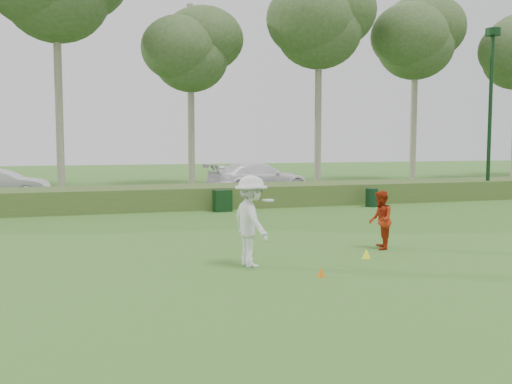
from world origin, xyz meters
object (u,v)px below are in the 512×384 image
object	(u,v)px
lamp_post	(491,83)
trash_bin	(372,198)
cone_orange	(321,272)
car_mid	(2,184)
player_white	(251,221)
player_red	(381,220)
cone_yellow	(366,253)
utility_cabinet	(222,201)
car_right	(259,178)

from	to	relation	value
lamp_post	trash_bin	size ratio (longest dim) A/B	10.29
cone_orange	car_mid	xyz separation A→B (m)	(-8.27, 18.92, 0.67)
player_white	player_red	distance (m)	3.93
player_red	cone_yellow	world-z (taller)	player_red
lamp_post	utility_cabinet	distance (m)	14.52
car_right	lamp_post	bearing A→B (deg)	-131.74
cone_yellow	utility_cabinet	xyz separation A→B (m)	(-1.07, 9.99, 0.32)
cone_orange	car_right	distance (m)	18.76
trash_bin	lamp_post	bearing A→B (deg)	9.98
player_red	cone_yellow	distance (m)	1.46
player_red	trash_bin	bearing A→B (deg)	177.31
trash_bin	player_white	bearing A→B (deg)	-130.60
cone_orange	trash_bin	xyz separation A→B (m)	(7.30, 11.18, 0.30)
player_red	cone_orange	distance (m)	3.67
player_red	car_right	size ratio (longest dim) A/B	0.27
lamp_post	utility_cabinet	world-z (taller)	lamp_post
lamp_post	cone_orange	distance (m)	19.70
player_white	car_right	distance (m)	17.69
trash_bin	car_mid	distance (m)	17.39
cone_yellow	car_right	bearing A→B (deg)	81.20
player_red	player_white	bearing A→B (deg)	-50.85
utility_cabinet	cone_yellow	bearing A→B (deg)	-89.92
player_red	car_right	world-z (taller)	car_right
cone_yellow	car_mid	bearing A→B (deg)	119.95
utility_cabinet	car_right	world-z (taller)	car_right
utility_cabinet	cone_orange	bearing A→B (deg)	-99.75
player_white	utility_cabinet	world-z (taller)	player_white
car_mid	utility_cabinet	bearing A→B (deg)	-123.09
player_white	cone_orange	distance (m)	2.00
player_red	utility_cabinet	xyz separation A→B (m)	(-1.98, 9.04, -0.33)
cone_orange	trash_bin	world-z (taller)	trash_bin
cone_yellow	car_right	xyz separation A→B (m)	(2.60, 16.79, 0.76)
cone_yellow	player_red	bearing A→B (deg)	46.30
cone_yellow	cone_orange	bearing A→B (deg)	-141.82
cone_yellow	utility_cabinet	world-z (taller)	utility_cabinet
cone_yellow	utility_cabinet	size ratio (longest dim) A/B	0.26
cone_yellow	trash_bin	distance (m)	11.20
cone_orange	utility_cabinet	distance (m)	11.44
player_red	car_right	bearing A→B (deg)	-161.30
lamp_post	trash_bin	bearing A→B (deg)	-170.02
player_white	trash_bin	world-z (taller)	player_white
player_white	car_right	world-z (taller)	player_white
car_right	cone_yellow	bearing A→B (deg)	159.92
player_white	car_right	xyz separation A→B (m)	(5.49, 16.81, -0.15)
player_white	trash_bin	xyz separation A→B (m)	(8.38, 9.78, -0.62)
cone_yellow	player_white	bearing A→B (deg)	-179.55
cone_yellow	car_mid	size ratio (longest dim) A/B	0.05
lamp_post	utility_cabinet	size ratio (longest dim) A/B	9.37
cone_orange	car_mid	size ratio (longest dim) A/B	0.05
player_red	trash_bin	distance (m)	9.94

